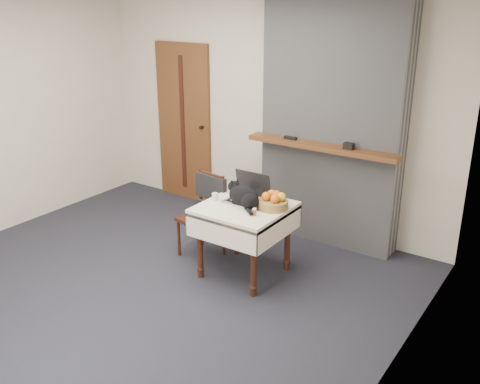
# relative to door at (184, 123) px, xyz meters

# --- Properties ---
(ground) EXTENTS (4.50, 4.50, 0.00)m
(ground) POSITION_rel_door_xyz_m (1.20, -1.97, -1.00)
(ground) COLOR black
(ground) RESTS_ON ground
(room_shell) EXTENTS (4.52, 4.01, 2.61)m
(room_shell) POSITION_rel_door_xyz_m (1.20, -1.51, 0.76)
(room_shell) COLOR beige
(room_shell) RESTS_ON ground
(door) EXTENTS (0.82, 0.10, 2.00)m
(door) POSITION_rel_door_xyz_m (0.00, 0.00, 0.00)
(door) COLOR brown
(door) RESTS_ON ground
(chimney) EXTENTS (1.62, 0.48, 2.60)m
(chimney) POSITION_rel_door_xyz_m (2.10, -0.13, 0.30)
(chimney) COLOR gray
(chimney) RESTS_ON ground
(side_table) EXTENTS (0.78, 0.78, 0.70)m
(side_table) POSITION_rel_door_xyz_m (1.80, -1.30, -0.41)
(side_table) COLOR #32140D
(side_table) RESTS_ON ground
(laptop) EXTENTS (0.38, 0.32, 0.28)m
(laptop) POSITION_rel_door_xyz_m (1.76, -1.18, -0.23)
(laptop) COLOR #B7B7BC
(laptop) RESTS_ON side_table
(cat) EXTENTS (0.42, 0.32, 0.23)m
(cat) POSITION_rel_door_xyz_m (1.80, -1.30, -0.20)
(cat) COLOR black
(cat) RESTS_ON side_table
(cream_jar) EXTENTS (0.06, 0.06, 0.07)m
(cream_jar) POSITION_rel_door_xyz_m (1.49, -1.33, -0.27)
(cream_jar) COLOR white
(cream_jar) RESTS_ON side_table
(pill_bottle) EXTENTS (0.03, 0.03, 0.07)m
(pill_bottle) POSITION_rel_door_xyz_m (2.00, -1.44, -0.26)
(pill_bottle) COLOR #953712
(pill_bottle) RESTS_ON side_table
(fruit_basket) EXTENTS (0.28, 0.28, 0.16)m
(fruit_basket) POSITION_rel_door_xyz_m (2.05, -1.19, -0.24)
(fruit_basket) COLOR #A18240
(fruit_basket) RESTS_ON side_table
(desk_clutter) EXTENTS (0.16, 0.03, 0.01)m
(desk_clutter) POSITION_rel_door_xyz_m (2.02, -1.23, -0.30)
(desk_clutter) COLOR black
(desk_clutter) RESTS_ON side_table
(chair) EXTENTS (0.44, 0.43, 0.86)m
(chair) POSITION_rel_door_xyz_m (1.24, -1.14, -0.45)
(chair) COLOR #32140D
(chair) RESTS_ON ground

